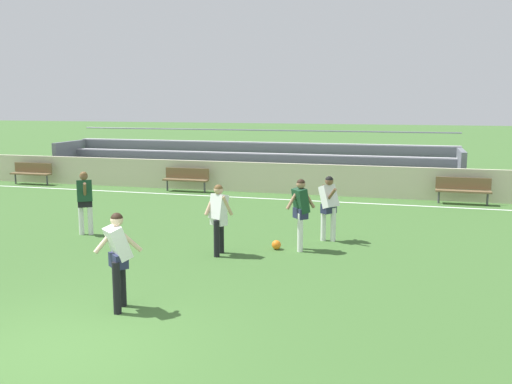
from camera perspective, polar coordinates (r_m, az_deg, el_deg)
ground_plane at (r=8.65m, az=-19.59°, el=-14.96°), size 160.00×160.00×0.00m
field_line_sideline at (r=20.03m, az=1.80°, el=-0.71°), size 44.00×0.12×0.01m
sideline_wall at (r=21.21m, az=2.66°, el=1.41°), size 48.00×0.16×1.15m
bleacher_stand at (r=23.65m, az=-0.85°, el=3.08°), size 17.21×2.90×2.23m
bench_far_right at (r=21.84m, az=-7.13°, el=1.49°), size 1.80×0.40×0.90m
bench_far_left at (r=25.37m, az=-21.94°, el=1.97°), size 1.80×0.40×0.90m
bench_near_wall_gap at (r=20.24m, az=20.42°, el=0.37°), size 1.80×0.40×0.90m
player_white_trailing_run at (r=12.64m, az=-3.84°, el=-2.21°), size 0.64×0.47×1.63m
player_dark_dropping_back at (r=13.03m, az=4.58°, el=-1.65°), size 0.65×0.49×1.70m
player_white_wide_right at (r=9.57m, az=-13.91°, el=-6.03°), size 0.74×0.55×1.67m
player_white_overlapping at (r=13.99m, az=7.45°, el=-1.10°), size 0.55×0.68×1.64m
player_dark_on_ball at (r=15.21m, az=-17.11°, el=-0.52°), size 0.50×0.66×1.67m
soccer_ball at (r=13.27m, az=2.09°, el=-5.42°), size 0.22×0.22×0.22m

